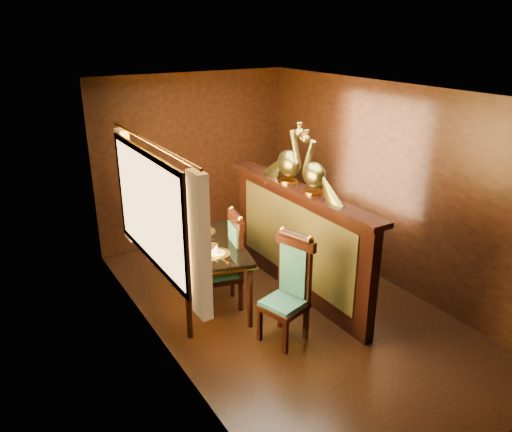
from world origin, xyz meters
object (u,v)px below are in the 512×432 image
at_px(chair_left, 290,284).
at_px(peacock_right, 289,152).
at_px(peacock_left, 315,164).
at_px(dining_table, 206,249).
at_px(chair_right, 231,257).

distance_m(chair_left, peacock_right, 1.59).
bearing_deg(peacock_left, peacock_right, 90.00).
distance_m(dining_table, peacock_left, 1.56).
height_order(chair_left, chair_right, chair_left).
bearing_deg(peacock_right, chair_right, -175.59).
height_order(chair_right, peacock_left, peacock_left).
bearing_deg(dining_table, chair_left, -51.65).
relative_size(peacock_left, peacock_right, 0.92).
bearing_deg(peacock_right, chair_left, -123.08).
bearing_deg(chair_right, peacock_left, -14.03).
xyz_separation_m(chair_left, peacock_right, (0.62, 0.95, 1.12)).
bearing_deg(chair_left, dining_table, 97.46).
bearing_deg(dining_table, chair_right, -16.32).
bearing_deg(chair_left, chair_right, 87.36).
relative_size(dining_table, chair_left, 1.26).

